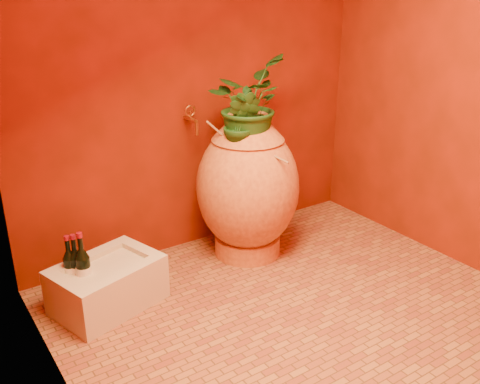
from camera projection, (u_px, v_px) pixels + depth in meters
floor at (288, 304)px, 3.06m from camera, size 2.50×2.50×0.00m
wall_back at (195, 61)px, 3.36m from camera, size 2.50×0.02×2.50m
wall_left at (31, 123)px, 1.94m from camera, size 0.02×2.00×2.50m
wall_right at (456, 64)px, 3.24m from camera, size 0.02×2.00×2.50m
amphora at (248, 187)px, 3.47m from camera, size 0.78×0.78×0.96m
stone_basin at (108, 286)px, 3.01m from camera, size 0.66×0.55×0.27m
wine_bottle_a at (77, 268)px, 2.93m from camera, size 0.08×0.08×0.31m
wine_bottle_b at (84, 269)px, 2.90m from camera, size 0.08×0.08×0.34m
wine_bottle_c at (71, 268)px, 2.93m from camera, size 0.08×0.08×0.31m
wall_tap at (192, 118)px, 3.37m from camera, size 0.08×0.16×0.18m
plant_main at (247, 103)px, 3.26m from camera, size 0.66×0.66×0.56m
plant_side at (242, 124)px, 3.18m from camera, size 0.27×0.29×0.42m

